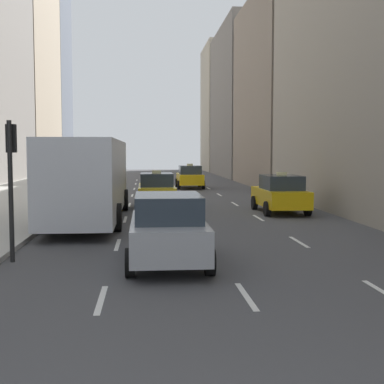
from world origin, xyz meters
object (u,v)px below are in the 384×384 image
(taxi_lead, at_px, (280,194))
(sedan_black_near, at_px, (168,229))
(city_bus, at_px, (90,177))
(taxi_third, at_px, (190,177))
(taxi_second, at_px, (157,190))
(traffic_light_pole, at_px, (11,168))

(taxi_lead, height_order, sedan_black_near, taxi_lead)
(sedan_black_near, height_order, city_bus, city_bus)
(taxi_lead, relative_size, city_bus, 0.38)
(taxi_third, distance_m, city_bus, 19.31)
(taxi_lead, xyz_separation_m, taxi_second, (-5.60, 2.90, 0.00))
(taxi_second, height_order, sedan_black_near, taxi_second)
(city_bus, height_order, traffic_light_pole, traffic_light_pole)
(city_bus, bearing_deg, taxi_third, 73.08)
(sedan_black_near, relative_size, city_bus, 0.38)
(taxi_second, bearing_deg, taxi_lead, -27.35)
(sedan_black_near, distance_m, traffic_light_pole, 4.29)
(taxi_lead, bearing_deg, taxi_second, 152.65)
(taxi_second, xyz_separation_m, taxi_third, (2.80, 13.64, 0.00))
(taxi_third, height_order, city_bus, city_bus)
(taxi_third, xyz_separation_m, traffic_light_pole, (-6.75, -26.56, 1.53))
(sedan_black_near, bearing_deg, taxi_second, 90.00)
(taxi_lead, height_order, taxi_second, same)
(taxi_lead, height_order, taxi_third, same)
(taxi_second, xyz_separation_m, traffic_light_pole, (-3.95, -12.92, 1.53))
(taxi_lead, xyz_separation_m, traffic_light_pole, (-9.55, -10.03, 1.53))
(taxi_second, xyz_separation_m, sedan_black_near, (-0.00, -13.64, 0.02))
(taxi_second, distance_m, sedan_black_near, 13.64)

